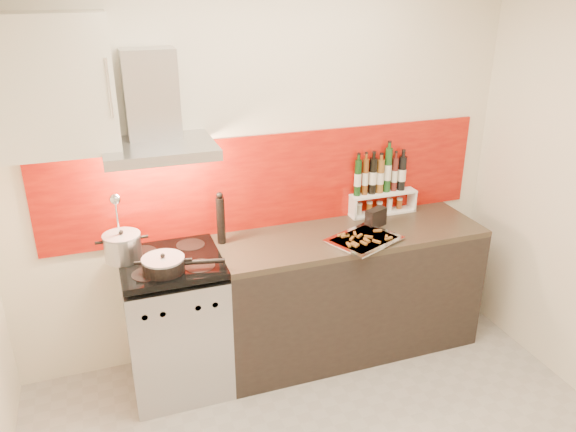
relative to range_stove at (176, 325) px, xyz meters
name	(u,v)px	position (x,y,z in m)	size (l,w,h in m)	color
back_wall	(265,170)	(0.70, 0.30, 0.86)	(3.40, 0.02, 2.60)	silver
backsplash	(273,181)	(0.75, 0.29, 0.78)	(3.00, 0.02, 0.64)	#890907
range_stove	(176,325)	(0.00, 0.00, 0.00)	(0.60, 0.60, 0.91)	#B7B7BA
counter	(348,291)	(1.20, 0.00, 0.01)	(1.80, 0.60, 0.90)	black
range_hood	(154,117)	(0.00, 0.14, 1.30)	(0.62, 0.50, 0.61)	#B7B7BA
upper_cabinet	(43,86)	(-0.55, 0.13, 1.51)	(0.70, 0.35, 0.72)	beige
stock_pot	(123,247)	(-0.26, 0.09, 0.55)	(0.22, 0.22, 0.19)	#B7B7BA
saute_pan	(165,264)	(-0.05, -0.15, 0.51)	(0.47, 0.24, 0.11)	black
utensil_jar	(119,243)	(-0.28, 0.06, 0.60)	(0.10, 0.15, 0.46)	silver
pepper_mill	(221,219)	(0.35, 0.14, 0.63)	(0.05, 0.05, 0.35)	black
step_shelf	(381,186)	(1.54, 0.24, 0.66)	(0.50, 0.14, 0.48)	white
caddy_box	(376,218)	(1.40, 0.04, 0.52)	(0.16, 0.07, 0.13)	black
baking_tray	(364,240)	(1.22, -0.15, 0.47)	(0.53, 0.48, 0.03)	silver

